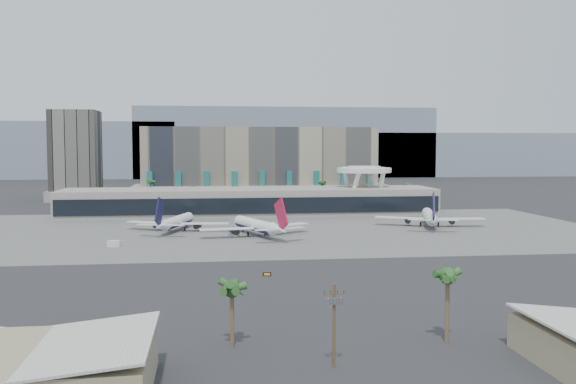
{
  "coord_description": "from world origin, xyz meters",
  "views": [
    {
      "loc": [
        -19.71,
        -183.88,
        31.45
      ],
      "look_at": [
        8.64,
        40.0,
        15.29
      ],
      "focal_mm": 40.0,
      "sensor_mm": 36.0,
      "label": 1
    }
  ],
  "objects": [
    {
      "name": "terminal",
      "position": [
        0.0,
        109.84,
        6.52
      ],
      "size": [
        170.0,
        32.5,
        14.5
      ],
      "color": "#9D958A",
      "rests_on": "ground"
    },
    {
      "name": "airliner_centre",
      "position": [
        -2.28,
        38.35,
        3.75
      ],
      "size": [
        39.79,
        41.09,
        14.86
      ],
      "rotation": [
        0.0,
        0.0,
        0.36
      ],
      "color": "white",
      "rests_on": "ground"
    },
    {
      "name": "hangar_left",
      "position": [
        -45.0,
        -102.0,
        3.2
      ],
      "size": [
        36.65,
        22.6,
        7.55
      ],
      "color": "tan",
      "rests_on": "ground"
    },
    {
      "name": "hotel",
      "position": [
        10.0,
        174.41,
        16.81
      ],
      "size": [
        140.0,
        30.0,
        42.0
      ],
      "color": "tan",
      "rests_on": "ground"
    },
    {
      "name": "utility_pole",
      "position": [
        -2.0,
        -96.09,
        7.14
      ],
      "size": [
        3.2,
        0.85,
        12.0
      ],
      "color": "#4C3826",
      "rests_on": "ground"
    },
    {
      "name": "near_palm_b",
      "position": [
        18.32,
        -86.78,
        9.32
      ],
      "size": [
        6.0,
        6.0,
        12.16
      ],
      "color": "brown",
      "rests_on": "ground"
    },
    {
      "name": "office_tower",
      "position": [
        -95.0,
        200.0,
        22.94
      ],
      "size": [
        30.0,
        30.0,
        52.0
      ],
      "color": "black",
      "rests_on": "ground"
    },
    {
      "name": "service_vehicle_b",
      "position": [
        -10.57,
        37.77,
        0.9
      ],
      "size": [
        4.01,
        3.18,
        1.81
      ],
      "primitive_type": "cube",
      "rotation": [
        0.0,
        0.0,
        -0.38
      ],
      "color": "white",
      "rests_on": "ground"
    },
    {
      "name": "airliner_right",
      "position": [
        66.74,
        56.65,
        3.83
      ],
      "size": [
        41.47,
        42.99,
        15.21
      ],
      "rotation": [
        0.0,
        0.0,
        -0.28
      ],
      "color": "white",
      "rests_on": "ground"
    },
    {
      "name": "ground",
      "position": [
        0.0,
        0.0,
        0.0
      ],
      "size": [
        900.0,
        900.0,
        0.0
      ],
      "primitive_type": "plane",
      "color": "#232326",
      "rests_on": "ground"
    },
    {
      "name": "apron_pad",
      "position": [
        0.0,
        55.0,
        0.03
      ],
      "size": [
        260.0,
        130.0,
        0.06
      ],
      "primitive_type": "cube",
      "color": "#5B5B59",
      "rests_on": "ground"
    },
    {
      "name": "service_vehicle_a",
      "position": [
        -48.68,
        20.05,
        1.0
      ],
      "size": [
        4.47,
        3.0,
        2.0
      ],
      "primitive_type": "cube",
      "rotation": [
        0.0,
        0.0,
        -0.27
      ],
      "color": "silver",
      "rests_on": "ground"
    },
    {
      "name": "taxiway_sign",
      "position": [
        -5.48,
        -30.84,
        0.46
      ],
      "size": [
        2.04,
        0.69,
        0.92
      ],
      "rotation": [
        0.0,
        0.0,
        -0.21
      ],
      "color": "black",
      "rests_on": "ground"
    },
    {
      "name": "airliner_left",
      "position": [
        -31.3,
        55.44,
        3.55
      ],
      "size": [
        38.36,
        39.76,
        14.09
      ],
      "rotation": [
        0.0,
        0.0,
        -0.28
      ],
      "color": "white",
      "rests_on": "ground"
    },
    {
      "name": "near_palm_a",
      "position": [
        -16.02,
        -84.78,
        7.79
      ],
      "size": [
        6.0,
        6.0,
        10.6
      ],
      "color": "brown",
      "rests_on": "ground"
    },
    {
      "name": "palm_row",
      "position": [
        7.0,
        145.0,
        10.5
      ],
      "size": [
        157.8,
        2.8,
        13.1
      ],
      "color": "brown",
      "rests_on": "ground"
    },
    {
      "name": "mountain_ridge",
      "position": [
        27.88,
        470.0,
        29.89
      ],
      "size": [
        680.0,
        60.0,
        70.0
      ],
      "color": "gray",
      "rests_on": "ground"
    },
    {
      "name": "saucer_structure",
      "position": [
        55.0,
        116.0,
        18.45
      ],
      "size": [
        26.0,
        26.0,
        21.89
      ],
      "color": "white",
      "rests_on": "ground"
    }
  ]
}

